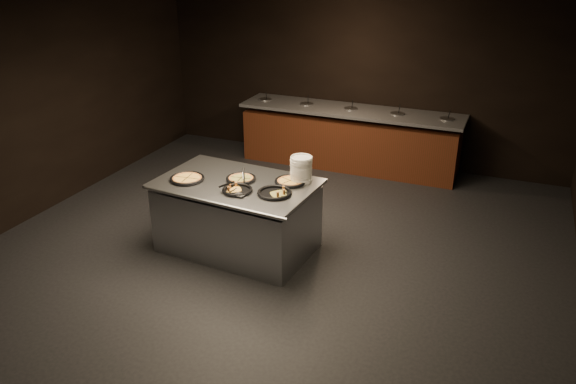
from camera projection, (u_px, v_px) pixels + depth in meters
name	position (u px, v px, depth m)	size (l,w,h in m)	color
room	(257.00, 152.00, 6.05)	(7.02, 8.02, 2.92)	black
salad_bar	(349.00, 142.00, 9.46)	(3.70, 0.83, 1.18)	#542013
serving_counter	(237.00, 217.00, 6.89)	(1.96, 1.34, 0.90)	#B0B2B7
plate_stack	(301.00, 169.00, 6.65)	(0.26, 0.26, 0.31)	white
pan_veggie_whole	(187.00, 178.00, 6.75)	(0.42, 0.42, 0.04)	black
pan_cheese_whole	(241.00, 179.00, 6.74)	(0.36, 0.36, 0.04)	black
pan_cheese_slices_a	(290.00, 181.00, 6.67)	(0.38, 0.38, 0.04)	black
pan_cheese_slices_b	(237.00, 190.00, 6.44)	(0.35, 0.35, 0.04)	black
pan_veggie_slices	(275.00, 193.00, 6.37)	(0.40, 0.40, 0.04)	black
server_left	(243.00, 175.00, 6.70)	(0.21, 0.28, 0.16)	#B0B2B7
server_right	(230.00, 187.00, 6.34)	(0.35, 0.11, 0.17)	#B0B2B7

